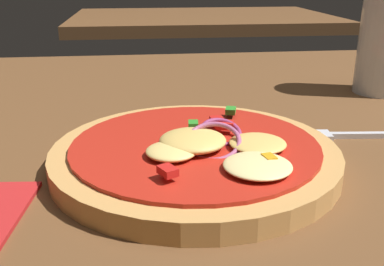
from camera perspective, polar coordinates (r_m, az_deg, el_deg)
The scene contains 4 objects.
dining_table at distance 0.39m, azimuth 1.67°, elevation -4.74°, with size 1.46×0.93×0.04m.
pizza at distance 0.35m, azimuth 0.60°, elevation -2.67°, with size 0.22×0.22×0.04m.
fork at distance 0.44m, azimuth 19.81°, elevation -0.28°, with size 0.17×0.03×0.01m.
background_table at distance 1.56m, azimuth 1.26°, elevation 14.26°, with size 0.86×0.58×0.04m.
Camera 1 is at (-0.05, -0.35, 0.18)m, focal length 41.70 mm.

